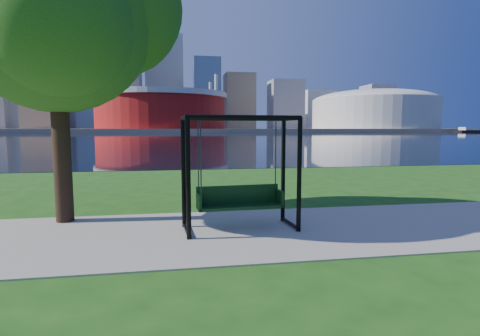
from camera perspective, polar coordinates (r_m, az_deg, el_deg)
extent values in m
plane|color=#1E5114|center=(8.69, -1.91, -8.94)|extent=(900.00, 900.00, 0.00)
cube|color=#9E937F|center=(8.21, -1.43, -9.73)|extent=(120.00, 4.00, 0.03)
cube|color=black|center=(110.34, -9.14, 4.83)|extent=(900.00, 180.00, 0.02)
cube|color=#937F60|center=(314.32, -9.54, 5.76)|extent=(900.00, 228.00, 2.00)
cylinder|color=maroon|center=(243.71, -11.91, 8.47)|extent=(80.00, 80.00, 22.00)
cylinder|color=silver|center=(244.32, -11.96, 10.70)|extent=(83.00, 83.00, 3.00)
cylinder|color=silver|center=(263.89, -4.52, 9.48)|extent=(2.00, 2.00, 32.00)
cylinder|color=silver|center=(266.09, -18.96, 9.14)|extent=(2.00, 2.00, 32.00)
cylinder|color=silver|center=(228.72, -20.50, 9.64)|extent=(2.00, 2.00, 32.00)
cylinder|color=silver|center=(226.15, -3.63, 10.06)|extent=(2.00, 2.00, 32.00)
cylinder|color=beige|center=(278.98, 19.70, 7.72)|extent=(84.00, 84.00, 20.00)
ellipsoid|color=beige|center=(279.44, 19.77, 9.57)|extent=(84.00, 84.00, 15.12)
cube|color=#998466|center=(326.72, -28.00, 13.07)|extent=(26.00, 26.00, 88.00)
cube|color=slate|center=(343.62, -21.80, 13.55)|extent=(30.00, 24.00, 95.00)
cube|color=gray|center=(317.74, -17.06, 12.27)|extent=(24.00, 24.00, 72.00)
cube|color=silver|center=(345.72, -11.38, 12.56)|extent=(32.00, 28.00, 80.00)
cube|color=slate|center=(320.68, -5.08, 11.19)|extent=(22.00, 22.00, 58.00)
cube|color=#998466|center=(338.84, -0.14, 10.09)|extent=(26.00, 26.00, 48.00)
cube|color=gray|center=(337.94, 6.94, 9.55)|extent=(28.00, 24.00, 42.00)
cube|color=silver|center=(374.39, 11.77, 8.67)|extent=(30.00, 26.00, 36.00)
cube|color=gray|center=(377.92, 20.06, 8.71)|extent=(24.00, 24.00, 40.00)
cube|color=#998466|center=(411.40, 23.89, 7.75)|extent=(26.00, 26.00, 32.00)
sphere|color=#998466|center=(336.39, -28.43, 21.11)|extent=(10.00, 10.00, 10.00)
cylinder|color=black|center=(7.48, -7.89, -1.79)|extent=(0.10, 0.10, 2.47)
cylinder|color=black|center=(8.07, 9.02, -1.22)|extent=(0.10, 0.10, 2.47)
cylinder|color=black|center=(8.43, -8.60, -0.91)|extent=(0.10, 0.10, 2.47)
cylinder|color=black|center=(8.97, 6.60, -0.47)|extent=(0.10, 0.10, 2.47)
cylinder|color=black|center=(7.63, 0.91, 7.72)|extent=(2.36, 0.28, 0.10)
cylinder|color=black|center=(8.56, -0.78, 7.54)|extent=(2.36, 0.28, 0.10)
cylinder|color=black|center=(7.89, -8.40, 7.60)|extent=(0.17, 0.97, 0.10)
cylinder|color=black|center=(8.18, -8.14, -9.33)|extent=(0.15, 0.97, 0.08)
cylinder|color=black|center=(8.46, 7.87, 7.50)|extent=(0.17, 0.97, 0.10)
cylinder|color=black|center=(8.73, 7.64, -8.33)|extent=(0.15, 0.97, 0.08)
cube|color=black|center=(8.27, 0.02, -5.88)|extent=(1.91, 0.63, 0.06)
cube|color=black|center=(8.43, -0.33, -4.02)|extent=(1.88, 0.20, 0.41)
cube|color=black|center=(8.07, -6.27, -5.12)|extent=(0.09, 0.49, 0.37)
cube|color=black|center=(8.50, 5.98, -4.55)|extent=(0.09, 0.49, 0.37)
cylinder|color=#313136|center=(7.75, -5.99, 1.51)|extent=(0.03, 0.03, 1.56)
cylinder|color=#313136|center=(8.19, 6.38, 1.75)|extent=(0.03, 0.03, 1.56)
cylinder|color=#313136|center=(8.14, -6.38, 1.72)|extent=(0.03, 0.03, 1.56)
cylinder|color=#313136|center=(8.56, 5.46, 1.94)|extent=(0.03, 0.03, 1.56)
cylinder|color=black|center=(9.76, -25.60, 4.29)|extent=(0.41, 0.41, 4.09)
sphere|color=#295519|center=(10.09, -26.37, 20.31)|extent=(4.46, 4.46, 4.46)
sphere|color=#295519|center=(10.48, -18.68, 22.17)|extent=(3.35, 3.35, 3.35)
sphere|color=#295519|center=(8.93, -25.78, 19.24)|extent=(2.98, 2.98, 2.98)
cube|color=black|center=(257.71, 32.77, 4.75)|extent=(29.31, 9.29, 1.16)
cube|color=silver|center=(257.71, 32.79, 5.07)|extent=(23.45, 7.53, 1.74)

